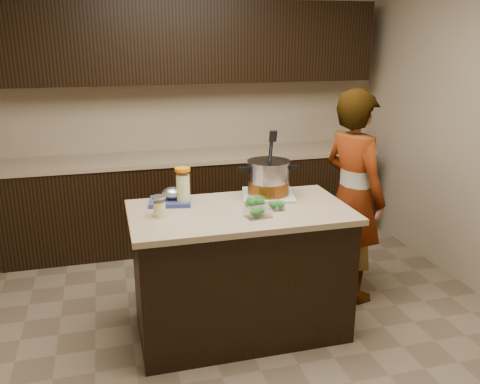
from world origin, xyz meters
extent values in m
plane|color=brown|center=(0.00, 0.00, 0.00)|extent=(4.00, 4.00, 0.00)
cube|color=tan|center=(0.00, 2.00, 1.35)|extent=(4.00, 0.04, 2.70)
cube|color=tan|center=(0.00, -2.00, 1.35)|extent=(4.00, 0.04, 2.70)
cube|color=black|center=(0.00, 1.70, 0.43)|extent=(3.60, 0.60, 0.86)
cube|color=tan|center=(0.00, 1.70, 0.88)|extent=(3.60, 0.63, 0.04)
cube|color=black|center=(0.00, 1.82, 1.95)|extent=(3.60, 0.35, 0.75)
cube|color=black|center=(0.00, 0.00, 0.43)|extent=(1.40, 0.75, 0.86)
cube|color=tan|center=(0.00, 0.00, 0.88)|extent=(1.46, 0.81, 0.04)
cube|color=#58845C|center=(0.27, 0.22, 0.91)|extent=(0.43, 0.43, 0.02)
cylinder|color=#B7B7BC|center=(0.27, 0.22, 1.03)|extent=(0.32, 0.32, 0.23)
cylinder|color=brown|center=(0.27, 0.22, 0.97)|extent=(0.32, 0.32, 0.09)
cylinder|color=#B7B7BC|center=(0.27, 0.22, 1.15)|extent=(0.34, 0.34, 0.02)
cube|color=black|center=(0.09, 0.24, 1.11)|extent=(0.08, 0.04, 0.03)
cube|color=black|center=(0.45, 0.20, 1.11)|extent=(0.08, 0.04, 0.03)
cylinder|color=black|center=(0.27, 0.19, 1.22)|extent=(0.04, 0.12, 0.28)
cylinder|color=#DFDD88|center=(-0.35, 0.20, 1.00)|extent=(0.11, 0.11, 0.21)
cylinder|color=white|center=(-0.35, 0.20, 1.02)|extent=(0.12, 0.12, 0.24)
cylinder|color=orange|center=(-0.35, 0.20, 1.14)|extent=(0.12, 0.12, 0.02)
cylinder|color=#DFDD88|center=(-0.53, 0.00, 0.95)|extent=(0.08, 0.08, 0.09)
cylinder|color=white|center=(-0.53, 0.00, 0.96)|extent=(0.09, 0.09, 0.12)
cylinder|color=silver|center=(-0.53, 0.00, 1.03)|extent=(0.09, 0.09, 0.02)
cylinder|color=silver|center=(0.11, 0.03, 0.93)|extent=(0.17, 0.17, 0.06)
cylinder|color=silver|center=(0.23, -0.06, 0.93)|extent=(0.14, 0.14, 0.05)
cube|color=silver|center=(0.07, -0.17, 0.93)|extent=(0.17, 0.14, 0.06)
cube|color=navy|center=(-0.43, 0.24, 0.91)|extent=(0.31, 0.27, 0.03)
ellipsoid|color=silver|center=(-0.41, 0.25, 0.97)|extent=(0.14, 0.12, 0.08)
imported|color=gray|center=(0.98, 0.29, 0.82)|extent=(0.55, 0.69, 1.64)
camera|label=1|loc=(-0.83, -3.07, 2.00)|focal=38.00mm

